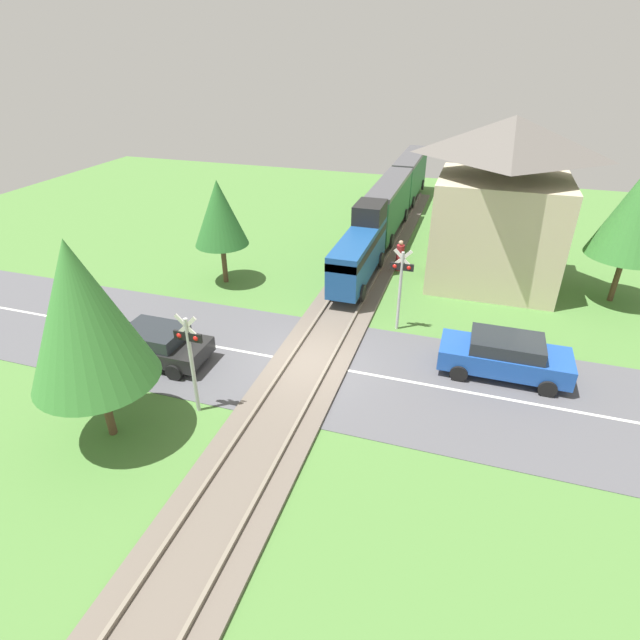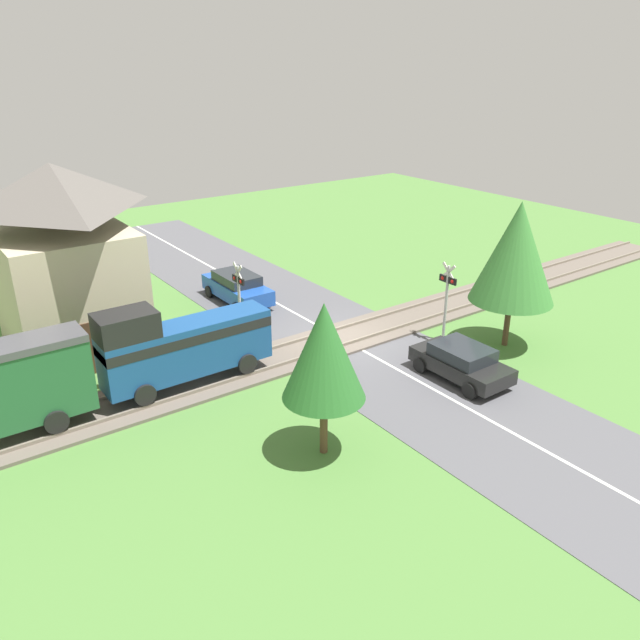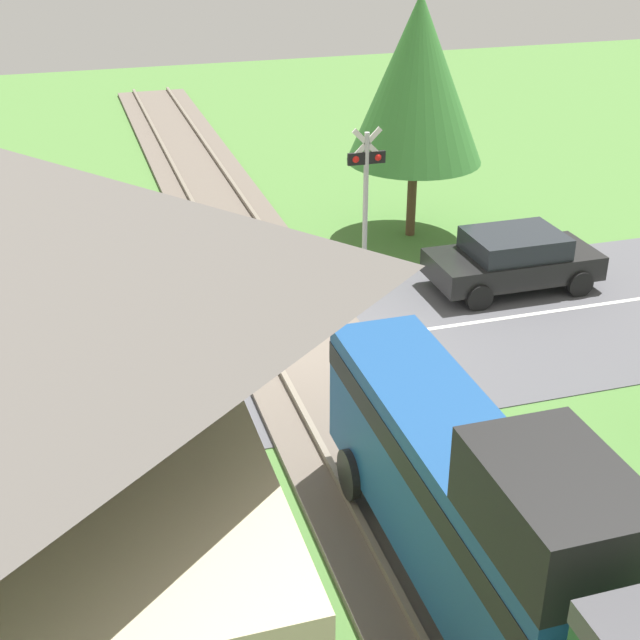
{
  "view_description": "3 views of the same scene",
  "coord_description": "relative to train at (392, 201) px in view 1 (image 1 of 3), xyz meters",
  "views": [
    {
      "loc": [
        4.89,
        -14.14,
        10.16
      ],
      "look_at": [
        0.0,
        1.18,
        1.2
      ],
      "focal_mm": 28.0,
      "sensor_mm": 36.0,
      "label": 1
    },
    {
      "loc": [
        -19.12,
        15.03,
        11.15
      ],
      "look_at": [
        0.0,
        1.18,
        1.2
      ],
      "focal_mm": 35.0,
      "sensor_mm": 36.0,
      "label": 2
    },
    {
      "loc": [
        4.22,
        15.12,
        8.54
      ],
      "look_at": [
        0.0,
        1.18,
        1.2
      ],
      "focal_mm": 50.0,
      "sensor_mm": 36.0,
      "label": 3
    }
  ],
  "objects": [
    {
      "name": "tree_roadside_hedge",
      "position": [
        -6.18,
        -9.73,
        1.51
      ],
      "size": [
        2.48,
        2.48,
        4.9
      ],
      "color": "brown",
      "rests_on": "ground_plane"
    },
    {
      "name": "car_near_crossing",
      "position": [
        -5.37,
        -16.69,
        -1.18
      ],
      "size": [
        3.81,
        1.93,
        1.33
      ],
      "color": "black",
      "rests_on": "ground_plane"
    },
    {
      "name": "ground_plane",
      "position": [
        0.0,
        -15.25,
        -1.89
      ],
      "size": [
        60.0,
        60.0,
        0.0
      ],
      "primitive_type": "plane",
      "color": "#4C7A38"
    },
    {
      "name": "car_far_side",
      "position": [
        6.57,
        -13.81,
        -1.1
      ],
      "size": [
        4.34,
        1.88,
        1.48
      ],
      "color": "#1E4CA8",
      "rests_on": "ground_plane"
    },
    {
      "name": "road_surface",
      "position": [
        0.0,
        -15.25,
        -1.88
      ],
      "size": [
        48.0,
        6.4,
        0.02
      ],
      "color": "#515156",
      "rests_on": "ground_plane"
    },
    {
      "name": "pedestrian_by_station",
      "position": [
        1.58,
        -5.75,
        -1.17
      ],
      "size": [
        0.39,
        0.39,
        1.58
      ],
      "color": "#B2282D",
      "rests_on": "ground_plane"
    },
    {
      "name": "track_bed",
      "position": [
        0.0,
        -15.25,
        -1.82
      ],
      "size": [
        2.8,
        48.0,
        0.24
      ],
      "color": "#665B51",
      "rests_on": "ground_plane"
    },
    {
      "name": "train",
      "position": [
        0.0,
        0.0,
        0.0
      ],
      "size": [
        1.58,
        22.3,
        3.18
      ],
      "color": "navy",
      "rests_on": "track_bed"
    },
    {
      "name": "tree_beyond_track",
      "position": [
        -4.42,
        -20.47,
        2.15
      ],
      "size": [
        3.4,
        3.4,
        6.08
      ],
      "color": "brown",
      "rests_on": "ground_plane"
    },
    {
      "name": "station_building",
      "position": [
        5.93,
        -5.88,
        1.8
      ],
      "size": [
        6.07,
        5.19,
        7.55
      ],
      "color": "#C6B793",
      "rests_on": "ground_plane"
    },
    {
      "name": "crossing_signal_east_approach",
      "position": [
        2.53,
        -11.74,
        0.28
      ],
      "size": [
        0.9,
        0.18,
        3.42
      ],
      "color": "#B7B7B7",
      "rests_on": "ground_plane"
    },
    {
      "name": "crossing_signal_west_approach",
      "position": [
        -2.53,
        -18.76,
        0.28
      ],
      "size": [
        0.9,
        0.18,
        3.42
      ],
      "color": "#B7B7B7",
      "rests_on": "ground_plane"
    },
    {
      "name": "tree_by_station",
      "position": [
        11.24,
        -6.3,
        2.21
      ],
      "size": [
        3.25,
        3.25,
        6.06
      ],
      "color": "brown",
      "rests_on": "ground_plane"
    }
  ]
}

